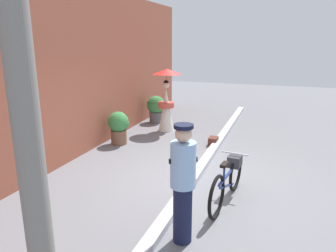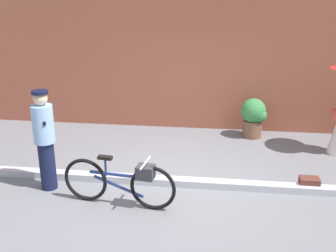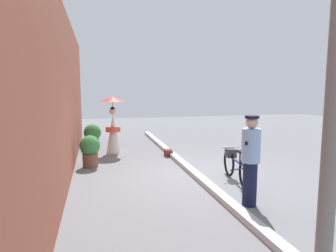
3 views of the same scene
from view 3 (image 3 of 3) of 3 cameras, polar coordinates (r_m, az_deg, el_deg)
name	(u,v)px [view 3 (image 3 of 3)]	position (r m, az deg, el deg)	size (l,w,h in m)	color
ground_plane	(194,175)	(7.59, 4.99, -9.40)	(30.00, 30.00, 0.00)	slate
building_wall	(57,97)	(6.93, -20.49, 5.30)	(14.00, 0.40, 3.98)	brown
sidewalk_curb	(194,173)	(7.57, 5.00, -8.97)	(14.00, 0.20, 0.12)	#B2B2B7
bicycle_near_officer	(236,165)	(7.14, 12.80, -7.23)	(1.80, 0.48, 0.80)	black
person_officer	(251,158)	(5.68, 15.52, -5.96)	(0.34, 0.34, 1.68)	#141938
person_with_parasol	(113,124)	(10.14, -10.49, 0.41)	(0.88, 0.88, 1.89)	silver
potted_plant_by_door	(90,149)	(8.53, -14.62, -4.32)	(0.57, 0.56, 0.89)	brown
potted_plant_small	(93,135)	(11.03, -14.18, -1.68)	(0.63, 0.61, 0.91)	#59595B
backpack_on_pavement	(168,153)	(9.61, 0.09, -5.13)	(0.32, 0.22, 0.21)	#592D23
utility_pole	(336,65)	(3.54, 29.50, 10.10)	(0.18, 0.18, 4.80)	slate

